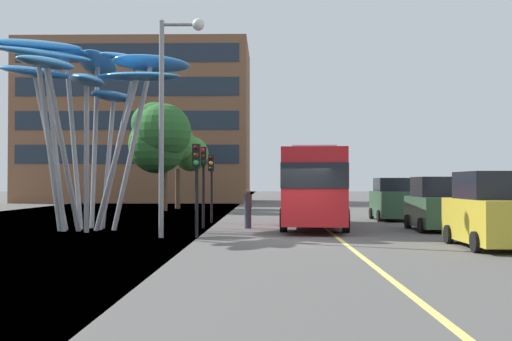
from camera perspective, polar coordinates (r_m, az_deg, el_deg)
name	(u,v)px	position (r m, az deg, el deg)	size (l,w,h in m)	color
ground	(276,242)	(21.34, 1.82, -6.56)	(120.00, 240.00, 0.10)	#54514F
red_bus	(315,184)	(27.38, 5.39, -1.20)	(3.23, 9.77, 3.54)	red
leaf_sculpture	(89,77)	(27.10, -15.07, 8.28)	(8.38, 8.91, 8.07)	#9EA0A5
traffic_light_kerb_near	(196,170)	(22.13, -5.48, 0.07)	(0.28, 0.42, 3.34)	black
traffic_light_kerb_far	(203,169)	(26.90, -4.87, 0.11)	(0.28, 0.42, 3.51)	black
traffic_light_island_mid	(211,173)	(30.45, -4.11, -0.27)	(0.28, 0.42, 3.33)	black
car_parked_near	(490,212)	(20.12, 20.67, -3.61)	(1.93, 4.25, 2.31)	gold
car_parked_mid	(437,206)	(26.59, 16.23, -3.12)	(2.03, 3.82, 2.21)	#2D5138
car_parked_far	(392,200)	(33.43, 12.38, -2.69)	(1.98, 3.87, 2.22)	#2D5138
street_lamp	(171,98)	(22.70, -7.78, 6.58)	(1.64, 0.44, 7.90)	gray
tree_pavement_near	(157,135)	(43.55, -9.03, 3.22)	(4.41, 4.39, 7.62)	brown
tree_pavement_far	(178,142)	(47.78, -7.19, 2.58)	(4.38, 4.36, 7.31)	brown
pedestrian	(248,209)	(26.82, -0.74, -3.52)	(0.34, 0.34, 1.70)	#2D3342
backdrop_building	(140,124)	(66.37, -10.63, 4.17)	(22.80, 12.01, 16.15)	brown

